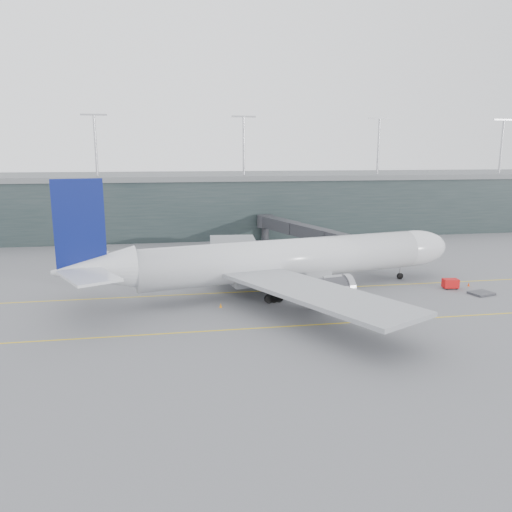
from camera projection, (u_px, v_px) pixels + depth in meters
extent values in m
plane|color=slate|center=(258.00, 284.00, 79.52)|extent=(320.00, 320.00, 0.00)
cube|color=gold|center=(262.00, 291.00, 75.66)|extent=(160.00, 0.25, 0.02)
cube|color=gold|center=(286.00, 326.00, 60.22)|extent=(160.00, 0.25, 0.02)
cube|color=gold|center=(265.00, 258.00, 99.65)|extent=(0.25, 60.00, 0.02)
cube|color=#1F292A|center=(220.00, 204.00, 134.06)|extent=(240.00, 35.00, 14.00)
cube|color=#5B5E60|center=(220.00, 176.00, 132.52)|extent=(240.00, 36.00, 1.20)
cylinder|color=#9E9EA3|center=(96.00, 147.00, 116.37)|extent=(0.60, 0.60, 14.00)
cylinder|color=#9E9EA3|center=(244.00, 147.00, 122.20)|extent=(0.60, 0.60, 14.00)
cylinder|color=#9E9EA3|center=(378.00, 147.00, 128.04)|extent=(0.60, 0.60, 14.00)
cylinder|color=#9E9EA3|center=(501.00, 147.00, 133.88)|extent=(0.60, 0.60, 14.00)
cylinder|color=silver|center=(285.00, 259.00, 74.32)|extent=(44.17, 14.57, 5.91)
ellipsoid|color=silver|center=(413.00, 248.00, 82.64)|extent=(13.35, 8.28, 5.91)
cone|color=silver|center=(94.00, 270.00, 64.50)|extent=(11.41, 7.66, 5.68)
cube|color=gray|center=(279.00, 274.00, 74.44)|extent=(15.91, 7.72, 1.91)
cube|color=black|center=(431.00, 241.00, 83.74)|extent=(2.63, 3.22, 0.76)
cube|color=gray|center=(315.00, 292.00, 60.01)|extent=(20.40, 28.49, 0.52)
cylinder|color=#38383D|center=(326.00, 290.00, 67.26)|extent=(7.21, 4.61, 3.34)
cube|color=gray|center=(235.00, 249.00, 86.98)|extent=(10.71, 28.24, 0.52)
cylinder|color=#38383D|center=(273.00, 263.00, 83.78)|extent=(7.21, 4.61, 3.34)
cube|color=#0A1355|center=(79.00, 224.00, 62.77)|extent=(6.17, 1.71, 11.45)
cube|color=silver|center=(89.00, 276.00, 59.28)|extent=(8.53, 10.02, 0.33)
cube|color=silver|center=(84.00, 259.00, 68.85)|extent=(5.76, 8.89, 0.33)
cylinder|color=black|center=(400.00, 276.00, 82.71)|extent=(1.10, 0.58, 1.05)
cylinder|color=#9E9EA3|center=(400.00, 272.00, 82.57)|extent=(0.29, 0.29, 2.48)
cylinder|color=black|center=(274.00, 298.00, 69.68)|extent=(1.31, 0.72, 1.24)
cylinder|color=black|center=(251.00, 283.00, 78.03)|extent=(1.31, 0.72, 1.24)
cube|color=#292A2E|center=(380.00, 250.00, 82.11)|extent=(3.98, 4.24, 2.71)
cube|color=#292A2E|center=(350.00, 243.00, 89.10)|extent=(6.02, 12.71, 2.42)
cube|color=#292A2E|center=(311.00, 233.00, 100.06)|extent=(6.25, 12.78, 2.51)
cube|color=#292A2E|center=(280.00, 225.00, 111.02)|extent=(6.48, 12.86, 2.61)
cylinder|color=#9E9EA3|center=(347.00, 258.00, 90.30)|extent=(0.48, 0.48, 3.67)
cube|color=#38383D|center=(347.00, 266.00, 90.60)|extent=(2.27, 1.96, 0.68)
cylinder|color=#292A2E|center=(312.00, 219.00, 121.05)|extent=(3.86, 3.86, 2.90)
cylinder|color=#292A2E|center=(312.00, 231.00, 121.68)|extent=(1.74, 1.74, 3.48)
cube|color=red|center=(450.00, 283.00, 76.78)|extent=(2.42, 1.69, 1.34)
cylinder|color=black|center=(446.00, 288.00, 76.37)|extent=(0.43, 0.20, 0.41)
cylinder|color=black|center=(457.00, 288.00, 76.46)|extent=(0.43, 0.20, 0.41)
cylinder|color=black|center=(443.00, 287.00, 77.38)|extent=(0.43, 0.20, 0.41)
cylinder|color=black|center=(454.00, 286.00, 77.47)|extent=(0.43, 0.20, 0.41)
cube|color=#35353A|center=(481.00, 293.00, 73.81)|extent=(3.78, 3.34, 0.32)
cube|color=#38383D|center=(227.00, 269.00, 89.18)|extent=(2.23, 1.84, 0.21)
cube|color=#A7ADB3|center=(227.00, 264.00, 88.99)|extent=(1.80, 1.70, 1.59)
cube|color=navy|center=(227.00, 259.00, 88.82)|extent=(1.86, 1.76, 0.08)
cube|color=#38383D|center=(237.00, 266.00, 91.33)|extent=(2.44, 2.24, 0.20)
cube|color=#B2B8BF|center=(237.00, 262.00, 91.15)|extent=(2.04, 1.99, 1.48)
cube|color=navy|center=(237.00, 258.00, 90.99)|extent=(2.11, 2.06, 0.08)
cube|color=#38383D|center=(239.00, 268.00, 89.90)|extent=(2.01, 1.71, 0.18)
cube|color=#B1B5BE|center=(238.00, 264.00, 89.73)|extent=(1.64, 1.57, 1.34)
cube|color=navy|center=(238.00, 260.00, 89.59)|extent=(1.69, 1.62, 0.07)
cone|color=#D7430B|center=(469.00, 284.00, 78.30)|extent=(0.39, 0.39, 0.63)
cone|color=#E93E0C|center=(349.00, 313.00, 64.00)|extent=(0.43, 0.43, 0.69)
cone|color=orange|center=(289.00, 264.00, 92.51)|extent=(0.46, 0.46, 0.73)
cone|color=orange|center=(221.00, 305.00, 67.52)|extent=(0.39, 0.39, 0.63)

